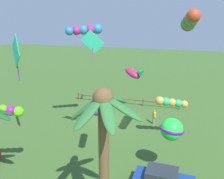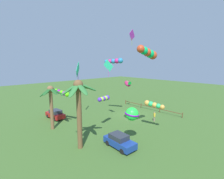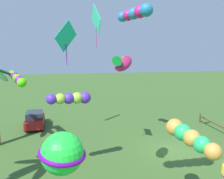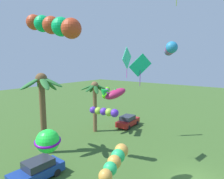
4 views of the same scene
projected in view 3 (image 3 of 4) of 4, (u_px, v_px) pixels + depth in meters
name	position (u px, v px, depth m)	size (l,w,h in m)	color
ground_plane	(176.00, 151.00, 17.45)	(120.00, 120.00, 0.00)	#3D6028
parked_car_1	(35.00, 119.00, 22.81)	(4.01, 1.97, 1.51)	#A51919
spectator_0	(224.00, 174.00, 12.67)	(0.43, 0.43, 1.59)	gray
kite_fish_1	(123.00, 63.00, 11.95)	(1.92, 1.54, 1.08)	#B22156
kite_tube_2	(190.00, 137.00, 10.01)	(2.85, 1.27, 1.01)	gold
kite_tube_4	(71.00, 98.00, 13.97)	(1.28, 2.58, 0.77)	#582EC5
kite_diamond_5	(96.00, 20.00, 14.37)	(1.81, 0.34, 2.55)	#31E1A1
kite_tube_6	(18.00, 79.00, 18.04)	(2.30, 1.60, 1.12)	#57EA13
kite_tube_7	(135.00, 13.00, 16.52)	(3.06, 1.90, 0.99)	teal
kite_ball_8	(62.00, 153.00, 8.66)	(2.44, 2.44, 1.57)	#24F03F
kite_diamond_9	(66.00, 37.00, 19.61)	(1.96, 1.81, 3.66)	#17CC8B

